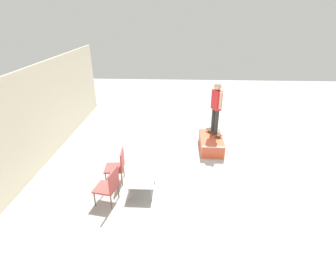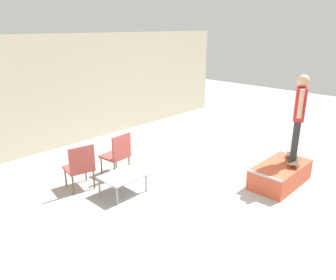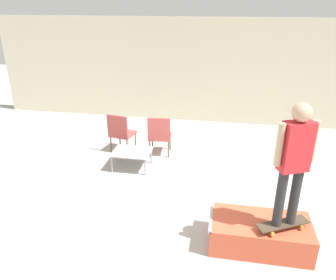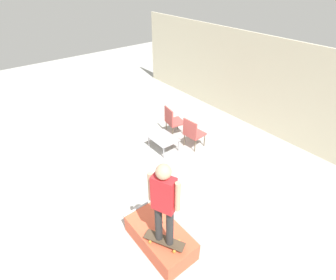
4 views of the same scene
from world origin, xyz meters
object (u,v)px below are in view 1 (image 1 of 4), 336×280
(skate_ramp_box, at_px, (211,143))
(person_skater, at_px, (216,104))
(coffee_table, at_px, (142,181))
(patio_chair_left, at_px, (109,185))
(skateboard_on_ramp, at_px, (214,132))
(patio_chair_right, at_px, (118,165))

(skate_ramp_box, distance_m, person_skater, 1.39)
(coffee_table, bearing_deg, person_skater, -37.58)
(skate_ramp_box, bearing_deg, patio_chair_left, 137.09)
(person_skater, bearing_deg, skate_ramp_box, 135.30)
(skate_ramp_box, xyz_separation_m, patio_chair_left, (-3.04, 2.83, 0.32))
(person_skater, bearing_deg, patio_chair_left, 114.99)
(coffee_table, bearing_deg, patio_chair_left, 122.68)
(skateboard_on_ramp, distance_m, patio_chair_left, 4.44)
(person_skater, relative_size, coffee_table, 2.11)
(skate_ramp_box, distance_m, coffee_table, 3.31)
(skate_ramp_box, relative_size, patio_chair_left, 1.52)
(patio_chair_left, distance_m, patio_chair_right, 0.95)
(person_skater, xyz_separation_m, coffee_table, (-2.85, 2.19, -1.22))
(skate_ramp_box, relative_size, coffee_table, 1.78)
(skateboard_on_ramp, height_order, patio_chair_left, patio_chair_left)
(person_skater, relative_size, patio_chair_left, 1.81)
(coffee_table, bearing_deg, patio_chair_right, 57.82)
(person_skater, xyz_separation_m, patio_chair_right, (-2.38, 2.94, -1.04))
(skate_ramp_box, height_order, patio_chair_left, patio_chair_left)
(coffee_table, distance_m, patio_chair_left, 0.91)
(patio_chair_left, xyz_separation_m, patio_chair_right, (0.95, -0.00, 0.00))
(patio_chair_left, bearing_deg, skate_ramp_box, 147.71)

